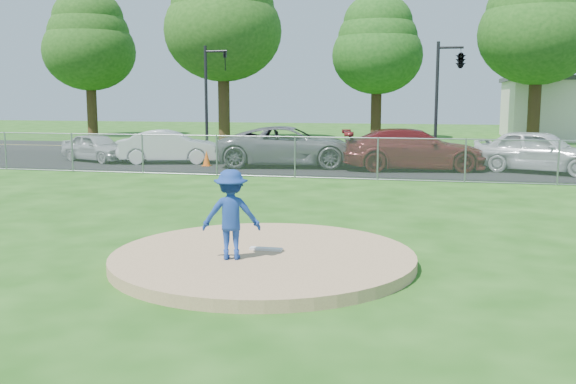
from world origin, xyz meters
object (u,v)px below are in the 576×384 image
tree_right (539,19)px  parked_car_white (169,147)px  parked_car_silver (97,147)px  parked_car_darkred (414,149)px  tree_center (377,44)px  pitcher (231,214)px  traffic_signal_left (210,89)px  parked_car_gray (290,146)px  parked_car_pearl (539,151)px  tree_left (223,16)px  traffic_cone (207,158)px  tree_far_left (89,40)px  traffic_signal_center (458,62)px

tree_right → parked_car_white: bearing=-137.3°
parked_car_white → tree_right: bearing=-62.7°
parked_car_silver → parked_car_darkred: 14.22m
tree_center → pitcher: bearing=-89.0°
tree_center → traffic_signal_left: bearing=-122.9°
parked_car_gray → parked_car_pearl: (9.96, -0.08, -0.01)m
tree_left → traffic_cone: 18.37m
traffic_signal_left → traffic_cone: (2.26, -6.96, -3.02)m
tree_center → tree_far_left: bearing=-177.3°
tree_far_left → parked_car_white: bearing=-51.9°
parked_car_darkred → parked_car_pearl: 4.80m
parked_car_gray → parked_car_darkred: (5.17, -0.27, -0.01)m
traffic_signal_left → parked_car_darkred: size_ratio=0.98×
parked_car_darkred → tree_left: bearing=29.8°
pitcher → parked_car_darkred: pitcher is taller
tree_far_left → traffic_cone: (15.49, -17.96, -6.72)m
parked_car_white → parked_car_darkred: size_ratio=0.77×
traffic_cone → parked_car_pearl: size_ratio=0.13×
tree_left → tree_right: tree_left is taller
tree_center → parked_car_white: size_ratio=2.23×
traffic_cone → parked_car_gray: (3.48, 0.69, 0.51)m
tree_far_left → parked_car_silver: (9.93, -17.19, -6.41)m
traffic_cone → parked_car_gray: parked_car_gray is taller
tree_right → pitcher: size_ratio=7.57×
pitcher → parked_car_silver: pitcher is taller
traffic_signal_left → parked_car_silver: (-3.31, -6.19, -2.71)m
tree_left → traffic_signal_center: tree_left is taller
traffic_signal_left → parked_car_gray: size_ratio=0.92×
parked_car_white → tree_left: bearing=-6.2°
traffic_signal_center → pitcher: traffic_signal_center is taller
traffic_signal_center → traffic_cone: traffic_signal_center is taller
pitcher → traffic_cone: bearing=-82.1°
parked_car_pearl → parked_car_darkred: bearing=114.1°
tree_left → parked_car_white: (2.47, -15.18, -7.50)m
tree_far_left → tree_right: bearing=-1.8°
tree_center → parked_car_white: bearing=-112.5°
tree_left → pitcher: tree_left is taller
parked_car_gray → parked_car_pearl: size_ratio=1.24×
parked_car_white → parked_car_gray: bearing=-106.4°
tree_left → traffic_signal_center: bearing=-31.0°
tree_right → parked_car_darkred: (-6.86, -16.55, -6.81)m
parked_car_white → parked_car_pearl: parked_car_pearl is taller
parked_car_white → parked_car_gray: parked_car_gray is taller
traffic_signal_center → tree_right: bearing=63.3°
parked_car_white → traffic_signal_left: bearing=-13.2°
traffic_cone → parked_car_pearl: bearing=2.6°
traffic_signal_center → parked_car_white: (-12.49, -6.18, -3.87)m
traffic_signal_center → parked_car_silver: 17.64m
parked_car_darkred → parked_car_silver: bearing=78.1°
tree_left → traffic_signal_left: tree_left is taller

